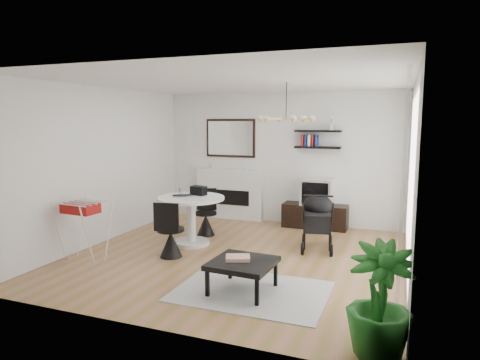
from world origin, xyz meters
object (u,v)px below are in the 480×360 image
at_px(dining_table, 191,213).
at_px(potted_plant, 380,300).
at_px(coffee_table, 243,264).
at_px(fireplace, 230,187).
at_px(tv_console, 315,216).
at_px(drying_rack, 84,229).
at_px(stroller, 317,224).
at_px(crt_tv, 317,191).

bearing_deg(dining_table, potted_plant, -38.44).
xyz_separation_m(coffee_table, potted_plant, (1.66, -0.93, 0.17)).
relative_size(fireplace, dining_table, 1.89).
relative_size(tv_console, coffee_table, 1.60).
distance_m(tv_console, potted_plant, 4.71).
relative_size(drying_rack, coffee_table, 1.16).
relative_size(dining_table, drying_rack, 1.24).
xyz_separation_m(dining_table, stroller, (2.07, 0.50, -0.12)).
xyz_separation_m(tv_console, coffee_table, (-0.22, -3.54, 0.12)).
bearing_deg(tv_console, drying_rack, -131.61).
bearing_deg(tv_console, dining_table, -132.55).
height_order(tv_console, stroller, stroller).
distance_m(crt_tv, coffee_table, 3.56).
height_order(dining_table, potted_plant, potted_plant).
bearing_deg(tv_console, coffee_table, -93.49).
bearing_deg(fireplace, coffee_table, -65.45).
bearing_deg(stroller, fireplace, 134.08).
bearing_deg(potted_plant, dining_table, 141.56).
bearing_deg(potted_plant, fireplace, 125.93).
xyz_separation_m(crt_tv, potted_plant, (1.41, -4.46, -0.21)).
distance_m(crt_tv, stroller, 1.47).
bearing_deg(drying_rack, coffee_table, -1.19).
relative_size(coffee_table, potted_plant, 0.76).
relative_size(drying_rack, stroller, 0.92).
height_order(fireplace, potted_plant, fireplace).
bearing_deg(fireplace, potted_plant, -54.07).
distance_m(tv_console, drying_rack, 4.36).
relative_size(crt_tv, dining_table, 0.53).
relative_size(tv_console, stroller, 1.26).
height_order(tv_console, drying_rack, drying_rack).
xyz_separation_m(stroller, potted_plant, (1.14, -3.05, 0.09)).
xyz_separation_m(tv_console, crt_tv, (0.03, -0.00, 0.50)).
bearing_deg(drying_rack, dining_table, 54.53).
distance_m(tv_console, crt_tv, 0.50).
xyz_separation_m(fireplace, tv_console, (1.90, -0.16, -0.45)).
bearing_deg(coffee_table, potted_plant, -29.25).
bearing_deg(potted_plant, drying_rack, 164.43).
distance_m(fireplace, coffee_table, 4.07).
distance_m(dining_table, drying_rack, 1.75).
height_order(fireplace, coffee_table, fireplace).
height_order(fireplace, crt_tv, fireplace).
bearing_deg(coffee_table, tv_console, 86.51).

